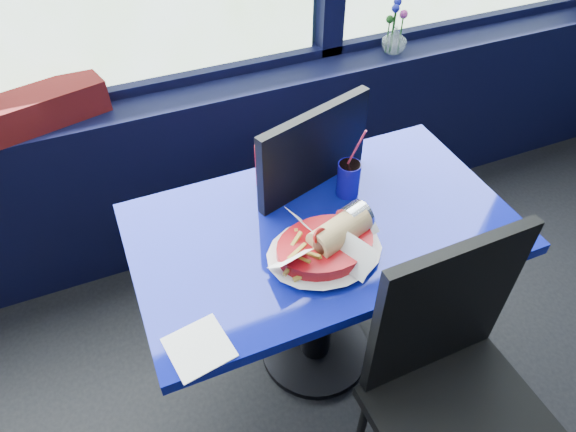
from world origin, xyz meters
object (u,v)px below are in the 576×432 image
object	(u,v)px
chair_near_back	(307,192)
ketchup_bottle	(264,162)
chair_near_front	(457,386)
soda_cup	(349,178)
near_table	(321,261)
planter_box	(19,115)
flower_vase	(395,37)
food_basket	(327,245)

from	to	relation	value
chair_near_back	ketchup_bottle	world-z (taller)	chair_near_back
chair_near_front	soda_cup	distance (m)	0.71
near_table	planter_box	world-z (taller)	planter_box
chair_near_front	flower_vase	world-z (taller)	flower_vase
near_table	flower_vase	distance (m)	1.17
ketchup_bottle	planter_box	bearing A→B (deg)	141.44
soda_cup	flower_vase	bearing A→B (deg)	50.07
flower_vase	chair_near_front	bearing A→B (deg)	-113.55
soda_cup	near_table	bearing A→B (deg)	-143.53
chair_near_front	flower_vase	size ratio (longest dim) A/B	4.26
chair_near_back	flower_vase	xyz separation A→B (m)	(0.66, 0.52, 0.27)
planter_box	chair_near_back	bearing A→B (deg)	-44.65
chair_near_back	flower_vase	distance (m)	0.89
planter_box	soda_cup	distance (m)	1.22
chair_near_front	food_basket	xyz separation A→B (m)	(-0.19, 0.45, 0.20)
chair_near_front	planter_box	world-z (taller)	chair_near_front
planter_box	chair_near_front	bearing A→B (deg)	-70.22
chair_near_back	soda_cup	xyz separation A→B (m)	(0.05, -0.21, 0.22)
chair_near_back	flower_vase	world-z (taller)	chair_near_back
near_table	soda_cup	xyz separation A→B (m)	(0.14, 0.10, 0.25)
ketchup_bottle	flower_vase	bearing A→B (deg)	34.20
near_table	chair_near_back	world-z (taller)	chair_near_back
food_basket	near_table	bearing A→B (deg)	75.03
near_table	soda_cup	distance (m)	0.30
ketchup_bottle	soda_cup	distance (m)	0.29
near_table	food_basket	size ratio (longest dim) A/B	3.63
planter_box	food_basket	xyz separation A→B (m)	(0.78, -0.96, -0.07)
near_table	chair_near_front	distance (m)	0.58
near_table	flower_vase	size ratio (longest dim) A/B	4.99
chair_near_back	planter_box	xyz separation A→B (m)	(-0.92, 0.53, 0.26)
chair_near_back	soda_cup	world-z (taller)	chair_near_back
chair_near_back	food_basket	xyz separation A→B (m)	(-0.14, -0.43, 0.19)
planter_box	soda_cup	world-z (taller)	soda_cup
chair_near_back	near_table	bearing A→B (deg)	56.18
food_basket	flower_vase	bearing A→B (deg)	56.67
flower_vase	soda_cup	world-z (taller)	flower_vase
planter_box	flower_vase	size ratio (longest dim) A/B	2.60
chair_near_front	ketchup_bottle	size ratio (longest dim) A/B	4.85
near_table	chair_near_back	distance (m)	0.33
near_table	food_basket	xyz separation A→B (m)	(-0.05, -0.12, 0.22)
chair_near_front	planter_box	size ratio (longest dim) A/B	1.64
planter_box	soda_cup	bearing A→B (deg)	-52.15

